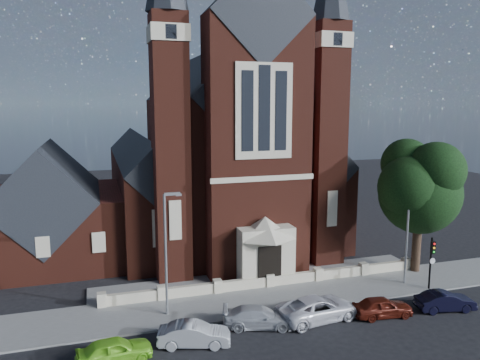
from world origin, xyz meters
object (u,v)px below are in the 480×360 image
Objects in this scene: car_lime_van at (115,350)px; car_silver_b at (259,317)px; church at (214,155)px; parish_hall at (49,215)px; street_lamp_right at (409,225)px; car_silver_a at (194,334)px; street_tree at (424,188)px; traffic_signal at (432,257)px; car_white_suv at (318,308)px; car_dark_red at (382,307)px; street_lamp_left at (167,247)px; car_navy at (445,301)px.

car_lime_van reaches higher than car_silver_b.
parish_hall is (-16.00, -4.94, -4.17)m from church.
street_lamp_right is 18.13m from car_silver_a.
street_tree is at bearing -83.39° from car_lime_van.
traffic_signal is 10.26m from car_white_suv.
car_dark_red is (-4.91, -4.21, -3.94)m from street_lamp_right.
car_dark_red reaches higher than car_silver_b.
street_tree is 1.32× the size of street_lamp_left.
street_tree is 2.76× the size of car_navy.
car_white_suv is 1.38× the size of car_navy.
street_lamp_left reaches higher than traffic_signal.
street_tree is 11.39m from car_dark_red.
parish_hall is 3.15× the size of car_navy.
church is at bearing 118.04° from street_lamp_right.
parish_hall is 1.14× the size of street_tree.
church is 9.00× the size of car_navy.
street_lamp_right is 2.02× the size of traffic_signal.
traffic_signal is at bearing -12.84° from car_navy.
car_navy is at bearing -106.09° from car_white_suv.
car_lime_van is (4.53, -18.63, -3.34)m from parish_hall.
traffic_signal is 0.75× the size of car_white_suv.
street_lamp_left reaches higher than car_silver_a.
church is 4.31× the size of street_lamp_left.
car_lime_van is at bearing 99.90° from car_navy.
street_lamp_left is at bearing -45.74° from car_lime_van.
street_lamp_left is at bearing 180.00° from street_lamp_right.
street_lamp_left is at bearing 85.15° from car_navy.
street_lamp_left is at bearing 62.41° from car_white_suv.
street_lamp_left is at bearing -59.98° from parish_hall.
street_tree is 2.62× the size of car_silver_a.
car_dark_red reaches higher than car_navy.
street_lamp_right is 2.10× the size of car_dark_red.
car_silver_a is (0.80, -4.20, -3.93)m from street_lamp_left.
car_dark_red is 4.53m from car_navy.
street_tree is 2.67× the size of traffic_signal.
street_lamp_left is at bearing 78.44° from car_dark_red.
car_silver_b is (5.04, -3.17, -3.96)m from street_lamp_left.
church is 9.04× the size of car_dark_red.
street_tree is at bearing -23.26° from parish_hall.
street_lamp_right is at bearing 120.01° from traffic_signal.
car_navy is at bearing -76.24° from car_silver_a.
parish_hall is 2.28× the size of car_white_suv.
street_tree is 2.00× the size of car_white_suv.
car_white_suv is 1.39× the size of car_dark_red.
car_silver_a is 8.22m from car_white_suv.
church is 8.72× the size of traffic_signal.
car_white_suv reaches higher than car_navy.
street_tree is 1.32× the size of street_lamp_right.
street_tree reaches higher than traffic_signal.
church is 21.76m from street_lamp_right.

